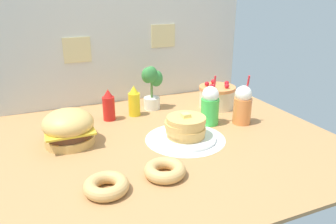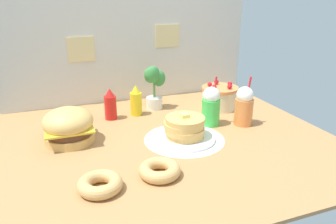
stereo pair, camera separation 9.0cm
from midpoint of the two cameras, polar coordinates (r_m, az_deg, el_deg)
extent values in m
cube|color=#B27F4C|center=(2.05, 0.84, -5.19)|extent=(2.08, 1.76, 0.02)
cube|color=beige|center=(2.71, -6.03, 11.13)|extent=(2.08, 0.03, 0.88)
cube|color=beige|center=(2.62, -13.98, 10.57)|extent=(0.21, 0.01, 0.19)
cube|color=beige|center=(2.78, 0.84, 13.15)|extent=(0.21, 0.01, 0.18)
cylinder|color=white|center=(2.06, 4.10, -4.75)|extent=(0.50, 0.50, 0.00)
cylinder|color=#DBA859|center=(2.09, -15.57, -4.35)|extent=(0.30, 0.30, 0.05)
cylinder|color=#59331E|center=(2.07, -15.69, -3.20)|extent=(0.27, 0.27, 0.04)
cube|color=yellow|center=(2.06, -15.76, -2.55)|extent=(0.28, 0.28, 0.01)
ellipsoid|color=#E5B260|center=(2.05, -15.85, -1.63)|extent=(0.30, 0.30, 0.17)
cylinder|color=white|center=(2.05, 4.11, -4.48)|extent=(0.39, 0.39, 0.02)
cylinder|color=#E0AD5B|center=(2.04, 4.22, -3.85)|extent=(0.24, 0.24, 0.03)
cylinder|color=#E0AD5B|center=(2.02, 4.19, -3.07)|extent=(0.25, 0.25, 0.03)
cylinder|color=#E0AD5B|center=(2.02, 4.04, -2.16)|extent=(0.25, 0.25, 0.03)
cylinder|color=#E0AD5B|center=(2.00, 4.29, -1.37)|extent=(0.24, 0.24, 0.03)
cube|color=#F7E072|center=(1.99, 4.22, -0.63)|extent=(0.05, 0.05, 0.02)
cylinder|color=beige|center=(2.61, 9.96, 2.26)|extent=(0.27, 0.27, 0.15)
cylinder|color=#EA8C4C|center=(2.58, 10.08, 4.06)|extent=(0.28, 0.28, 0.02)
sphere|color=red|center=(2.61, 11.71, 4.83)|extent=(0.04, 0.04, 0.04)
sphere|color=red|center=(2.64, 9.42, 5.18)|extent=(0.04, 0.04, 0.04)
sphere|color=red|center=(2.57, 8.29, 4.79)|extent=(0.04, 0.04, 0.04)
sphere|color=red|center=(2.51, 9.09, 4.33)|extent=(0.04, 0.04, 0.04)
sphere|color=red|center=(2.53, 11.70, 4.33)|extent=(0.04, 0.04, 0.04)
cylinder|color=red|center=(2.37, -8.93, 0.76)|extent=(0.09, 0.09, 0.17)
cone|color=red|center=(2.33, -9.08, 3.39)|extent=(0.07, 0.07, 0.06)
cylinder|color=yellow|center=(2.43, -4.54, 1.42)|extent=(0.09, 0.09, 0.17)
cone|color=yellow|center=(2.39, -4.61, 4.00)|extent=(0.07, 0.07, 0.06)
cylinder|color=green|center=(2.26, 8.57, -0.03)|extent=(0.13, 0.13, 0.18)
sphere|color=white|center=(2.22, 8.74, 2.93)|extent=(0.11, 0.11, 0.11)
cylinder|color=red|center=(2.23, 9.35, 3.90)|extent=(0.01, 0.03, 0.18)
cylinder|color=orange|center=(2.31, 14.12, 0.00)|extent=(0.13, 0.13, 0.18)
sphere|color=white|center=(2.27, 14.39, 2.90)|extent=(0.11, 0.11, 0.11)
cylinder|color=red|center=(2.28, 14.99, 3.85)|extent=(0.01, 0.04, 0.18)
torus|color=tan|center=(1.58, -10.14, -12.31)|extent=(0.21, 0.21, 0.06)
torus|color=#D89ED8|center=(1.57, -10.15, -12.17)|extent=(0.20, 0.20, 0.05)
torus|color=tan|center=(1.66, 0.11, -10.11)|extent=(0.21, 0.21, 0.06)
torus|color=#F2E5C6|center=(1.66, 0.11, -9.98)|extent=(0.20, 0.20, 0.05)
cylinder|color=white|center=(2.56, -1.40, 1.60)|extent=(0.13, 0.13, 0.09)
cylinder|color=#4C7238|center=(2.53, -1.42, 4.29)|extent=(0.02, 0.02, 0.16)
ellipsoid|color=#38843D|center=(2.52, -0.57, 5.88)|extent=(0.10, 0.07, 0.13)
ellipsoid|color=#38843D|center=(2.53, -2.03, 6.47)|extent=(0.10, 0.07, 0.13)
ellipsoid|color=#38843D|center=(2.46, -1.56, 6.59)|extent=(0.10, 0.07, 0.13)
camera|label=1|loc=(0.04, -88.80, 0.45)|focal=34.95mm
camera|label=2|loc=(0.04, 91.20, -0.45)|focal=34.95mm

